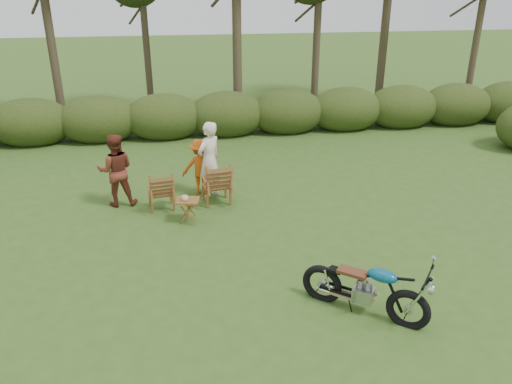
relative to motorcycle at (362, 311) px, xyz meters
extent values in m
plane|color=#304C19|center=(-0.98, 0.77, 0.00)|extent=(80.00, 80.00, 0.00)
cylinder|color=#332A1C|center=(-6.48, 11.87, 3.60)|extent=(0.28, 0.28, 7.20)
cylinder|color=#332A1C|center=(-3.48, 12.97, 3.15)|extent=(0.24, 0.24, 6.30)
cylinder|color=#332A1C|center=(-0.48, 10.77, 3.83)|extent=(0.30, 0.30, 7.65)
cylinder|color=#332A1C|center=(2.52, 11.87, 3.24)|extent=(0.26, 0.26, 6.48)
cylinder|color=#332A1C|center=(8.02, 10.77, 3.42)|extent=(0.24, 0.24, 6.84)
ellipsoid|color=#243413|center=(-6.98, 9.77, 0.63)|extent=(2.52, 1.68, 1.51)
ellipsoid|color=#243413|center=(-4.98, 9.77, 0.63)|extent=(2.52, 1.68, 1.51)
ellipsoid|color=#243413|center=(-2.98, 9.77, 0.63)|extent=(2.52, 1.68, 1.51)
ellipsoid|color=#243413|center=(-0.98, 9.77, 0.63)|extent=(2.52, 1.68, 1.51)
ellipsoid|color=#243413|center=(1.02, 9.77, 0.63)|extent=(2.52, 1.68, 1.51)
ellipsoid|color=#243413|center=(3.02, 9.77, 0.63)|extent=(2.52, 1.68, 1.51)
ellipsoid|color=#243413|center=(5.02, 9.77, 0.63)|extent=(2.52, 1.68, 1.51)
ellipsoid|color=#243413|center=(7.02, 9.77, 0.63)|extent=(2.52, 1.68, 1.51)
ellipsoid|color=#243413|center=(9.02, 9.77, 0.63)|extent=(2.52, 1.68, 1.51)
imported|color=beige|center=(-2.54, 3.48, 0.55)|extent=(0.15, 0.15, 0.11)
imported|color=beige|center=(-1.94, 4.72, 0.00)|extent=(0.78, 0.76, 1.80)
imported|color=maroon|center=(-3.99, 4.65, 0.00)|extent=(0.83, 0.66, 1.64)
imported|color=#C65212|center=(-2.13, 5.00, 0.00)|extent=(0.89, 0.56, 1.32)
camera|label=1|loc=(-2.64, -5.94, 4.71)|focal=35.00mm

